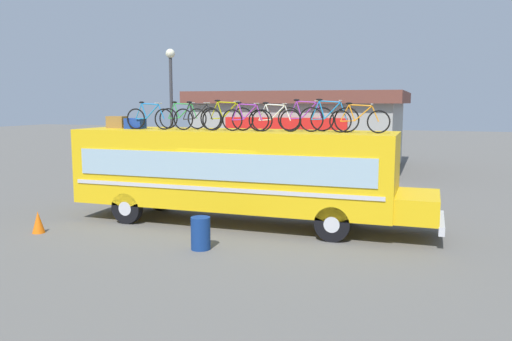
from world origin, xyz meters
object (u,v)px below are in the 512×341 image
object	(u,v)px
rooftop_bicycle_1	(150,118)
rooftop_bicycle_4	(226,118)
trash_bin	(201,233)
rooftop_bicycle_8	(329,118)
rooftop_bicycle_7	(305,118)
luggage_bag_1	(117,122)
traffic_cone	(38,222)
street_lamp	(171,99)
rooftop_bicycle_3	(198,118)
rooftop_bicycle_5	(247,119)
rooftop_bicycle_9	(359,120)
rooftop_bicycle_2	(182,117)
bus	(236,170)
luggage_bag_2	(135,124)
rooftop_bicycle_6	(274,119)

from	to	relation	value
rooftop_bicycle_1	rooftop_bicycle_4	distance (m)	2.59
trash_bin	rooftop_bicycle_8	bearing A→B (deg)	46.21
rooftop_bicycle_7	trash_bin	world-z (taller)	rooftop_bicycle_7
luggage_bag_1	trash_bin	size ratio (longest dim) A/B	0.74
traffic_cone	street_lamp	distance (m)	8.94
rooftop_bicycle_1	rooftop_bicycle_3	xyz separation A→B (m)	(1.72, -0.02, 0.00)
rooftop_bicycle_5	rooftop_bicycle_9	bearing A→B (deg)	3.61
rooftop_bicycle_5	rooftop_bicycle_9	xyz separation A→B (m)	(3.35, 0.21, -0.00)
trash_bin	traffic_cone	distance (m)	5.33
rooftop_bicycle_5	rooftop_bicycle_2	bearing A→B (deg)	164.94
bus	rooftop_bicycle_2	world-z (taller)	rooftop_bicycle_2
rooftop_bicycle_5	traffic_cone	xyz separation A→B (m)	(-5.68, -2.65, -3.05)
traffic_cone	luggage_bag_1	bearing A→B (deg)	75.39
rooftop_bicycle_5	rooftop_bicycle_8	bearing A→B (deg)	6.70
luggage_bag_1	rooftop_bicycle_8	bearing A→B (deg)	-0.96
bus	rooftop_bicycle_2	distance (m)	2.62
rooftop_bicycle_8	rooftop_bicycle_5	bearing A→B (deg)	-173.30
rooftop_bicycle_8	trash_bin	distance (m)	5.03
rooftop_bicycle_5	trash_bin	world-z (taller)	rooftop_bicycle_5
rooftop_bicycle_4	rooftop_bicycle_2	bearing A→B (deg)	166.07
rooftop_bicycle_3	rooftop_bicycle_8	size ratio (longest dim) A/B	0.94
rooftop_bicycle_4	rooftop_bicycle_9	world-z (taller)	rooftop_bicycle_4
rooftop_bicycle_3	rooftop_bicycle_9	world-z (taller)	rooftop_bicycle_3
luggage_bag_2	street_lamp	size ratio (longest dim) A/B	0.10
rooftop_bicycle_5	traffic_cone	bearing A→B (deg)	-155.03
luggage_bag_2	traffic_cone	xyz separation A→B (m)	(-1.63, -2.87, -2.85)
rooftop_bicycle_7	trash_bin	bearing A→B (deg)	-121.14
rooftop_bicycle_1	rooftop_bicycle_9	distance (m)	6.69
rooftop_bicycle_4	traffic_cone	distance (m)	6.48
rooftop_bicycle_3	rooftop_bicycle_7	distance (m)	3.36
rooftop_bicycle_1	street_lamp	world-z (taller)	street_lamp
trash_bin	street_lamp	world-z (taller)	street_lamp
rooftop_bicycle_1	rooftop_bicycle_5	size ratio (longest dim) A/B	1.05
rooftop_bicycle_5	trash_bin	distance (m)	3.97
luggage_bag_1	rooftop_bicycle_2	size ratio (longest dim) A/B	0.37
rooftop_bicycle_3	rooftop_bicycle_7	world-z (taller)	rooftop_bicycle_7
luggage_bag_1	rooftop_bicycle_3	distance (m)	3.30
rooftop_bicycle_3	rooftop_bicycle_4	world-z (taller)	rooftop_bicycle_4
rooftop_bicycle_7	rooftop_bicycle_4	bearing A→B (deg)	-169.64
trash_bin	traffic_cone	xyz separation A→B (m)	(-5.33, -0.01, -0.11)
rooftop_bicycle_4	rooftop_bicycle_5	world-z (taller)	rooftop_bicycle_4
rooftop_bicycle_7	rooftop_bicycle_1	bearing A→B (deg)	-171.75
luggage_bag_1	rooftop_bicycle_6	size ratio (longest dim) A/B	0.39
luggage_bag_1	rooftop_bicycle_5	size ratio (longest dim) A/B	0.39
bus	luggage_bag_1	bearing A→B (deg)	179.45
luggage_bag_2	rooftop_bicycle_1	bearing A→B (deg)	-19.95
rooftop_bicycle_7	rooftop_bicycle_8	bearing A→B (deg)	-26.76
rooftop_bicycle_8	rooftop_bicycle_9	size ratio (longest dim) A/B	1.03
luggage_bag_2	rooftop_bicycle_9	world-z (taller)	rooftop_bicycle_9
bus	rooftop_bicycle_6	bearing A→B (deg)	-10.69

